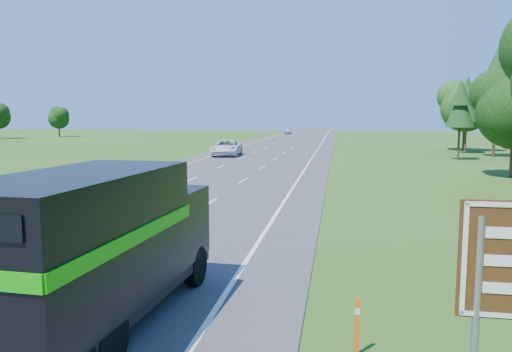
# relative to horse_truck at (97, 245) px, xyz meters

# --- Properties ---
(road) EXTENTS (15.00, 260.00, 0.04)m
(road) POSITION_rel_horse_truck_xyz_m (-3.42, 44.85, -1.78)
(road) COLOR #38383A
(road) RESTS_ON ground
(lane_markings) EXTENTS (11.15, 260.00, 0.01)m
(lane_markings) POSITION_rel_horse_truck_xyz_m (-3.42, 44.85, -1.76)
(lane_markings) COLOR yellow
(lane_markings) RESTS_ON road
(horse_truck) EXTENTS (2.74, 7.57, 3.30)m
(horse_truck) POSITION_rel_horse_truck_xyz_m (0.00, 0.00, 0.00)
(horse_truck) COLOR black
(horse_truck) RESTS_ON road
(white_suv) EXTENTS (3.40, 6.56, 1.77)m
(white_suv) POSITION_rel_horse_truck_xyz_m (-7.41, 44.76, -0.88)
(white_suv) COLOR silver
(white_suv) RESTS_ON road
(far_car) EXTENTS (1.68, 4.12, 1.40)m
(far_car) POSITION_rel_horse_truck_xyz_m (-7.55, 113.96, -1.07)
(far_car) COLOR #B6B6BD
(far_car) RESTS_ON road
(delineator) EXTENTS (0.09, 0.05, 1.08)m
(delineator) POSITION_rel_horse_truck_xyz_m (5.16, -0.19, -1.22)
(delineator) COLOR #FF500D
(delineator) RESTS_ON ground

